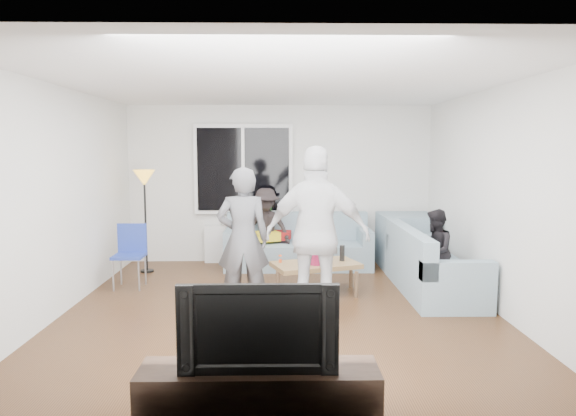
{
  "coord_description": "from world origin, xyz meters",
  "views": [
    {
      "loc": [
        -0.01,
        -5.77,
        1.89
      ],
      "look_at": [
        0.1,
        0.6,
        1.15
      ],
      "focal_mm": 31.96,
      "sensor_mm": 36.0,
      "label": 1
    }
  ],
  "objects_px": {
    "sofa_back_section": "(298,241)",
    "television": "(259,324)",
    "coffee_table": "(316,278)",
    "tv_console": "(259,399)",
    "sofa_right_section": "(434,261)",
    "player_left": "(243,239)",
    "spectator_back": "(266,228)",
    "side_chair": "(129,257)",
    "spectator_right": "(435,251)",
    "player_right": "(317,235)",
    "floor_lamp": "(146,222)"
  },
  "relations": [
    {
      "from": "sofa_back_section",
      "to": "television",
      "type": "relative_size",
      "value": 2.22
    },
    {
      "from": "coffee_table",
      "to": "television",
      "type": "relative_size",
      "value": 1.06
    },
    {
      "from": "coffee_table",
      "to": "tv_console",
      "type": "distance_m",
      "value": 3.37
    },
    {
      "from": "coffee_table",
      "to": "sofa_right_section",
      "type": "bearing_deg",
      "value": -0.47
    },
    {
      "from": "player_left",
      "to": "spectator_back",
      "type": "height_order",
      "value": "player_left"
    },
    {
      "from": "sofa_right_section",
      "to": "player_left",
      "type": "distance_m",
      "value": 2.58
    },
    {
      "from": "coffee_table",
      "to": "side_chair",
      "type": "relative_size",
      "value": 1.28
    },
    {
      "from": "side_chair",
      "to": "tv_console",
      "type": "bearing_deg",
      "value": -62.33
    },
    {
      "from": "spectator_right",
      "to": "player_left",
      "type": "bearing_deg",
      "value": -57.74
    },
    {
      "from": "player_right",
      "to": "spectator_right",
      "type": "distance_m",
      "value": 2.0
    },
    {
      "from": "sofa_back_section",
      "to": "television",
      "type": "distance_m",
      "value": 4.8
    },
    {
      "from": "floor_lamp",
      "to": "coffee_table",
      "type": "bearing_deg",
      "value": -25.13
    },
    {
      "from": "sofa_back_section",
      "to": "coffee_table",
      "type": "xyz_separation_m",
      "value": [
        0.18,
        -1.45,
        -0.22
      ]
    },
    {
      "from": "player_right",
      "to": "tv_console",
      "type": "bearing_deg",
      "value": 86.51
    },
    {
      "from": "sofa_back_section",
      "to": "spectator_right",
      "type": "distance_m",
      "value": 2.29
    },
    {
      "from": "player_right",
      "to": "spectator_back",
      "type": "xyz_separation_m",
      "value": [
        -0.62,
        2.63,
        -0.33
      ]
    },
    {
      "from": "player_right",
      "to": "television",
      "type": "xyz_separation_m",
      "value": [
        -0.55,
        -2.17,
        -0.22
      ]
    },
    {
      "from": "coffee_table",
      "to": "side_chair",
      "type": "xyz_separation_m",
      "value": [
        -2.52,
        0.28,
        0.23
      ]
    },
    {
      "from": "sofa_back_section",
      "to": "spectator_back",
      "type": "distance_m",
      "value": 0.55
    },
    {
      "from": "player_left",
      "to": "player_right",
      "type": "bearing_deg",
      "value": 149.64
    },
    {
      "from": "side_chair",
      "to": "sofa_right_section",
      "type": "bearing_deg",
      "value": -4.32
    },
    {
      "from": "sofa_right_section",
      "to": "floor_lamp",
      "type": "relative_size",
      "value": 1.28
    },
    {
      "from": "sofa_back_section",
      "to": "spectator_back",
      "type": "height_order",
      "value": "spectator_back"
    },
    {
      "from": "coffee_table",
      "to": "tv_console",
      "type": "bearing_deg",
      "value": -100.52
    },
    {
      "from": "sofa_back_section",
      "to": "sofa_right_section",
      "type": "relative_size",
      "value": 1.15
    },
    {
      "from": "spectator_back",
      "to": "side_chair",
      "type": "bearing_deg",
      "value": -128.41
    },
    {
      "from": "sofa_back_section",
      "to": "coffee_table",
      "type": "bearing_deg",
      "value": -82.89
    },
    {
      "from": "side_chair",
      "to": "floor_lamp",
      "type": "distance_m",
      "value": 0.97
    },
    {
      "from": "spectator_right",
      "to": "spectator_back",
      "type": "relative_size",
      "value": 0.87
    },
    {
      "from": "coffee_table",
      "to": "spectator_back",
      "type": "height_order",
      "value": "spectator_back"
    },
    {
      "from": "sofa_back_section",
      "to": "tv_console",
      "type": "xyz_separation_m",
      "value": [
        -0.43,
        -4.77,
        -0.2
      ]
    },
    {
      "from": "spectator_right",
      "to": "television",
      "type": "xyz_separation_m",
      "value": [
        -2.17,
        -3.27,
        0.18
      ]
    },
    {
      "from": "sofa_right_section",
      "to": "spectator_back",
      "type": "distance_m",
      "value": 2.71
    },
    {
      "from": "side_chair",
      "to": "spectator_back",
      "type": "bearing_deg",
      "value": 33.2
    },
    {
      "from": "side_chair",
      "to": "spectator_back",
      "type": "height_order",
      "value": "spectator_back"
    },
    {
      "from": "sofa_back_section",
      "to": "television",
      "type": "height_order",
      "value": "television"
    },
    {
      "from": "side_chair",
      "to": "floor_lamp",
      "type": "relative_size",
      "value": 0.55
    },
    {
      "from": "coffee_table",
      "to": "sofa_back_section",
      "type": "bearing_deg",
      "value": 97.11
    },
    {
      "from": "side_chair",
      "to": "tv_console",
      "type": "xyz_separation_m",
      "value": [
        1.9,
        -3.6,
        -0.21
      ]
    },
    {
      "from": "side_chair",
      "to": "television",
      "type": "height_order",
      "value": "television"
    },
    {
      "from": "player_left",
      "to": "spectator_right",
      "type": "distance_m",
      "value": 2.55
    },
    {
      "from": "player_left",
      "to": "spectator_back",
      "type": "relative_size",
      "value": 1.33
    },
    {
      "from": "sofa_back_section",
      "to": "tv_console",
      "type": "height_order",
      "value": "sofa_back_section"
    },
    {
      "from": "sofa_back_section",
      "to": "spectator_back",
      "type": "relative_size",
      "value": 1.81
    },
    {
      "from": "side_chair",
      "to": "floor_lamp",
      "type": "height_order",
      "value": "floor_lamp"
    },
    {
      "from": "television",
      "to": "tv_console",
      "type": "bearing_deg",
      "value": 0.0
    },
    {
      "from": "floor_lamp",
      "to": "player_left",
      "type": "relative_size",
      "value": 0.93
    },
    {
      "from": "coffee_table",
      "to": "player_right",
      "type": "bearing_deg",
      "value": -93.45
    },
    {
      "from": "player_left",
      "to": "player_right",
      "type": "relative_size",
      "value": 0.87
    },
    {
      "from": "sofa_right_section",
      "to": "coffee_table",
      "type": "bearing_deg",
      "value": 89.53
    }
  ]
}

